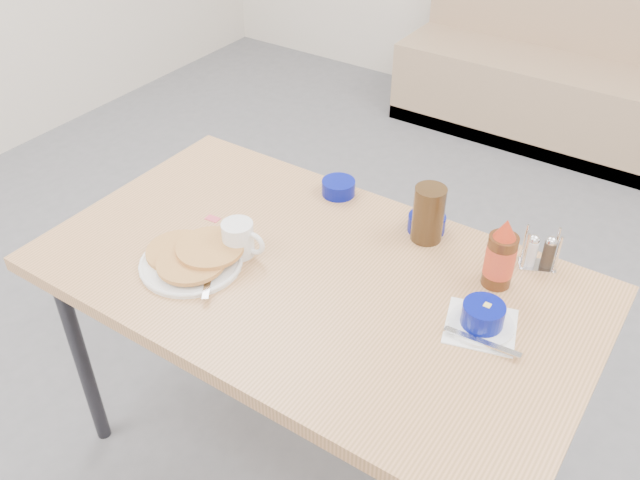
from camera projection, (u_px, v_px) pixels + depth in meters
The scene contains 11 objects.
booth_bench at pixel (579, 79), 3.63m from camera, with size 1.90×0.56×1.22m.
dining_table at pixel (313, 291), 1.75m from camera, with size 1.40×0.80×0.76m.
pancake_plate at pixel (193, 258), 1.72m from camera, with size 0.27×0.26×0.05m.
coffee_mug at pixel (239, 239), 1.74m from camera, with size 0.12×0.08×0.09m.
grits_setting at pixel (482, 318), 1.53m from camera, with size 0.21×0.20×0.07m.
creamer_bowl at pixel (338, 188), 1.98m from camera, with size 0.10×0.10×0.04m.
butter_bowl at pixel (427, 223), 1.84m from camera, with size 0.10×0.10×0.05m.
amber_tumbler at pixel (428, 214), 1.78m from camera, with size 0.08×0.08×0.16m, color #362311.
condiment_caddy at pixel (540, 254), 1.71m from camera, with size 0.11×0.09×0.11m.
syrup_bottle at pixel (500, 257), 1.63m from camera, with size 0.07×0.07×0.19m.
sugar_wrapper at pixel (213, 219), 1.89m from camera, with size 0.04×0.02×0.00m, color #D6475B.
Camera 1 is at (0.75, -0.83, 1.86)m, focal length 38.00 mm.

